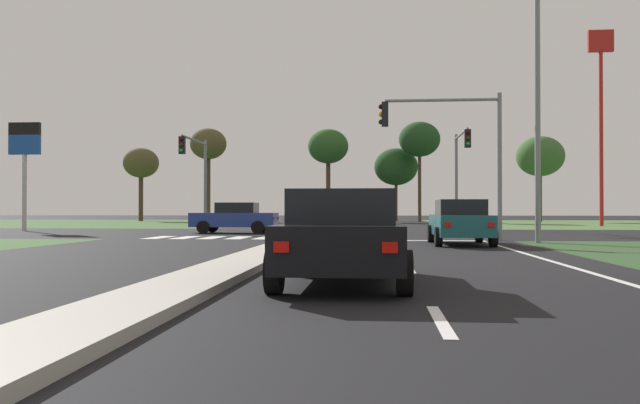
{
  "coord_description": "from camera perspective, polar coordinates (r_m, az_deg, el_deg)",
  "views": [
    {
      "loc": [
        2.81,
        -1.68,
        1.19
      ],
      "look_at": [
        -0.48,
        36.05,
        1.65
      ],
      "focal_mm": 35.75,
      "sensor_mm": 36.0,
      "label": 1
    }
  ],
  "objects": [
    {
      "name": "ground_plane",
      "position": [
        31.83,
        -0.09,
        -2.84
      ],
      "size": [
        200.0,
        200.0,
        0.0
      ],
      "primitive_type": "plane",
      "color": "black"
    },
    {
      "name": "grass_verge_far_left",
      "position": [
        62.92,
        -21.77,
        -1.73
      ],
      "size": [
        35.0,
        35.0,
        0.01
      ],
      "primitive_type": "cube",
      "color": "#385B2D",
      "rests_on": "ground"
    },
    {
      "name": "median_island_near",
      "position": [
        13.04,
        -7.52,
        -5.62
      ],
      "size": [
        1.2,
        22.0,
        0.14
      ],
      "primitive_type": "cube",
      "color": "#ADA89E",
      "rests_on": "ground"
    },
    {
      "name": "median_island_far",
      "position": [
        56.76,
        2.14,
        -1.83
      ],
      "size": [
        1.2,
        36.0,
        0.14
      ],
      "primitive_type": "cube",
      "color": "#ADA89E",
      "rests_on": "ground"
    },
    {
      "name": "lane_dash_near",
      "position": [
        7.02,
        10.73,
        -10.41
      ],
      "size": [
        0.14,
        2.0,
        0.01
      ],
      "primitive_type": "cube",
      "color": "silver",
      "rests_on": "ground"
    },
    {
      "name": "lane_dash_second",
      "position": [
        12.96,
        8.06,
        -5.94
      ],
      "size": [
        0.14,
        2.0,
        0.01
      ],
      "primitive_type": "cube",
      "color": "silver",
      "rests_on": "ground"
    },
    {
      "name": "lane_dash_third",
      "position": [
        18.93,
        7.08,
        -4.28
      ],
      "size": [
        0.14,
        2.0,
        0.01
      ],
      "primitive_type": "cube",
      "color": "silver",
      "rests_on": "ground"
    },
    {
      "name": "edge_line_right",
      "position": [
        14.32,
        21.45,
        -5.4
      ],
      "size": [
        0.14,
        24.0,
        0.01
      ],
      "primitive_type": "cube",
      "color": "silver",
      "rests_on": "ground"
    },
    {
      "name": "stop_bar_near",
      "position": [
        24.73,
        7.28,
        -3.44
      ],
      "size": [
        6.4,
        0.5,
        0.01
      ],
      "primitive_type": "cube",
      "color": "silver",
      "rests_on": "ground"
    },
    {
      "name": "crosswalk_bar_near",
      "position": [
        28.06,
        -14.21,
        -3.1
      ],
      "size": [
        0.7,
        2.8,
        0.01
      ],
      "primitive_type": "cube",
      "color": "silver",
      "rests_on": "ground"
    },
    {
      "name": "crosswalk_bar_second",
      "position": [
        27.71,
        -11.96,
        -3.13
      ],
      "size": [
        0.7,
        2.8,
        0.01
      ],
      "primitive_type": "cube",
      "color": "silver",
      "rests_on": "ground"
    },
    {
      "name": "crosswalk_bar_third",
      "position": [
        27.39,
        -9.65,
        -3.17
      ],
      "size": [
        0.7,
        2.8,
        0.01
      ],
      "primitive_type": "cube",
      "color": "silver",
      "rests_on": "ground"
    },
    {
      "name": "crosswalk_bar_fourth",
      "position": [
        27.13,
        -7.3,
        -3.2
      ],
      "size": [
        0.7,
        2.8,
        0.01
      ],
      "primitive_type": "cube",
      "color": "silver",
      "rests_on": "ground"
    },
    {
      "name": "crosswalk_bar_fifth",
      "position": [
        26.91,
        -4.9,
        -3.22
      ],
      "size": [
        0.7,
        2.8,
        0.01
      ],
      "primitive_type": "cube",
      "color": "silver",
      "rests_on": "ground"
    },
    {
      "name": "crosswalk_bar_sixth",
      "position": [
        26.73,
        -2.47,
        -3.24
      ],
      "size": [
        0.7,
        2.8,
        0.01
      ],
      "primitive_type": "cube",
      "color": "silver",
      "rests_on": "ground"
    },
    {
      "name": "crosswalk_bar_seventh",
      "position": [
        26.61,
        -0.01,
        -3.25
      ],
      "size": [
        0.7,
        2.8,
        0.01
      ],
      "primitive_type": "cube",
      "color": "silver",
      "rests_on": "ground"
    },
    {
      "name": "crosswalk_bar_eighth",
      "position": [
        26.53,
        2.47,
        -3.26
      ],
      "size": [
        0.7,
        2.8,
        0.01
      ],
      "primitive_type": "cube",
      "color": "silver",
      "rests_on": "ground"
    },
    {
      "name": "car_blue_near",
      "position": [
        32.76,
        -7.62,
        -1.39
      ],
      "size": [
        4.34,
        2.0,
        1.55
      ],
      "rotation": [
        0.0,
        0.0,
        1.57
      ],
      "color": "navy",
      "rests_on": "ground"
    },
    {
      "name": "car_black_second",
      "position": [
        10.2,
        2.13,
        -3.07
      ],
      "size": [
        2.03,
        4.33,
        1.5
      ],
      "color": "black",
      "rests_on": "ground"
    },
    {
      "name": "car_teal_third",
      "position": [
        22.28,
        12.42,
        -1.73
      ],
      "size": [
        1.95,
        4.41,
        1.53
      ],
      "color": "#19565B",
      "rests_on": "ground"
    },
    {
      "name": "traffic_signal_far_left",
      "position": [
        37.96,
        -10.97,
        3.25
      ],
      "size": [
        0.32,
        5.08,
        5.46
      ],
      "color": "gray",
      "rests_on": "ground"
    },
    {
      "name": "traffic_signal_near_right",
      "position": [
        25.42,
        11.99,
        5.53
      ],
      "size": [
        4.76,
        0.32,
        5.72
      ],
      "color": "gray",
      "rests_on": "ground"
    },
    {
      "name": "traffic_signal_far_right",
      "position": [
        36.87,
        12.45,
        3.58
      ],
      "size": [
        0.32,
        5.05,
        5.67
      ],
      "color": "gray",
      "rests_on": "ground"
    },
    {
      "name": "street_lamp_second",
      "position": [
        24.45,
        18.56,
        10.76
      ],
      "size": [
        2.19,
        0.71,
        10.97
      ],
      "color": "gray",
      "rests_on": "ground"
    },
    {
      "name": "pedestrian_at_median",
      "position": [
        41.79,
        1.37,
        -0.78
      ],
      "size": [
        0.34,
        0.34,
        1.65
      ],
      "rotation": [
        0.0,
        0.0,
        5.88
      ],
      "color": "#232833",
      "rests_on": "median_island_far"
    },
    {
      "name": "fastfood_pole_sign",
      "position": [
        51.48,
        23.84,
        9.45
      ],
      "size": [
        1.8,
        0.4,
        14.32
      ],
      "color": "red",
      "rests_on": "ground"
    },
    {
      "name": "fuel_price_totem",
      "position": [
        39.46,
        -24.93,
        4.11
      ],
      "size": [
        1.8,
        0.24,
        6.09
      ],
      "color": "silver",
      "rests_on": "ground"
    },
    {
      "name": "treeline_near",
      "position": [
        69.95,
        -15.73,
        3.32
      ],
      "size": [
        3.72,
        3.72,
        7.73
      ],
      "color": "#423323",
      "rests_on": "ground"
    },
    {
      "name": "treeline_second",
      "position": [
        65.41,
        -9.97,
        5.03
      ],
      "size": [
        3.67,
        3.67,
        9.41
      ],
      "color": "#423323",
      "rests_on": "ground"
    },
    {
      "name": "treeline_third",
      "position": [
        65.12,
        0.74,
        4.92
      ],
      "size": [
        4.13,
        4.13,
        9.42
      ],
      "color": "#423323",
      "rests_on": "ground"
    },
    {
      "name": "treeline_fourth",
      "position": [
        62.61,
        8.9,
        5.52
      ],
      "size": [
        3.98,
        3.98,
        9.71
      ],
      "color": "#423323",
      "rests_on": "ground"
    },
    {
      "name": "treeline_fifth",
      "position": [
        65.29,
        6.82,
        3.13
      ],
      "size": [
        4.43,
        4.43,
        7.44
      ],
      "color": "#423323",
      "rests_on": "ground"
    },
    {
      "name": "treeline_sixth",
      "position": [
        66.14,
        19.11,
        3.88
      ],
      "size": [
        4.62,
        4.62,
        8.41
      ],
      "color": "#423323",
      "rests_on": "ground"
    }
  ]
}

